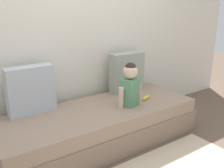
# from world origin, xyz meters

# --- Properties ---
(ground_plane) EXTENTS (12.00, 12.00, 0.00)m
(ground_plane) POSITION_xyz_m (0.00, 0.00, 0.00)
(ground_plane) COLOR brown
(back_wall) EXTENTS (5.45, 0.10, 2.26)m
(back_wall) POSITION_xyz_m (0.00, 0.55, 1.13)
(back_wall) COLOR silver
(back_wall) RESTS_ON ground
(couch) EXTENTS (2.25, 0.83, 0.41)m
(couch) POSITION_xyz_m (0.00, 0.00, 0.20)
(couch) COLOR #826C5B
(couch) RESTS_ON ground
(throw_pillow_left) EXTENTS (0.48, 0.16, 0.49)m
(throw_pillow_left) POSITION_xyz_m (-0.62, 0.32, 0.65)
(throw_pillow_left) COLOR #B2BCC6
(throw_pillow_left) RESTS_ON couch
(throw_pillow_right) EXTENTS (0.45, 0.16, 0.49)m
(throw_pillow_right) POSITION_xyz_m (0.62, 0.32, 0.66)
(throw_pillow_right) COLOR #99A393
(throw_pillow_right) RESTS_ON couch
(toddler) EXTENTS (0.30, 0.20, 0.49)m
(toddler) POSITION_xyz_m (0.34, -0.10, 0.65)
(toddler) COLOR #568E66
(toddler) RESTS_ON couch
(banana) EXTENTS (0.17, 0.10, 0.04)m
(banana) POSITION_xyz_m (0.61, -0.07, 0.43)
(banana) COLOR yellow
(banana) RESTS_ON couch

